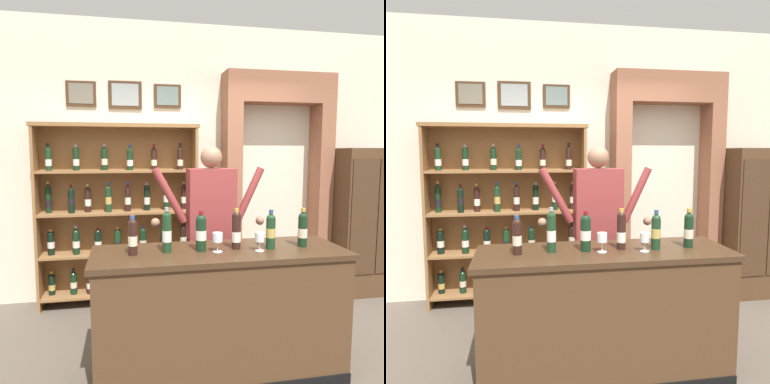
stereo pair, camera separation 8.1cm
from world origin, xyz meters
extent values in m
cube|color=brown|center=(0.00, 0.00, -0.01)|extent=(14.00, 14.00, 0.02)
cube|color=beige|center=(0.00, 1.76, 1.58)|extent=(12.00, 0.16, 3.15)
cube|color=#422B19|center=(-1.17, 1.67, 2.33)|extent=(0.32, 0.02, 0.27)
cube|color=#6A6555|center=(-1.17, 1.65, 2.33)|extent=(0.26, 0.01, 0.22)
cube|color=#422B19|center=(-0.70, 1.67, 2.33)|extent=(0.37, 0.02, 0.30)
cube|color=gray|center=(-0.70, 1.65, 2.33)|extent=(0.29, 0.01, 0.24)
cube|color=#422B19|center=(-0.22, 1.67, 2.33)|extent=(0.31, 0.02, 0.26)
cube|color=slate|center=(-0.22, 1.65, 2.33)|extent=(0.25, 0.01, 0.21)
cube|color=olive|center=(-1.64, 1.48, 1.00)|extent=(0.03, 0.29, 2.00)
cube|color=olive|center=(0.06, 1.48, 1.00)|extent=(0.03, 0.29, 2.00)
cube|color=olive|center=(-0.79, 1.62, 1.00)|extent=(1.72, 0.02, 2.00)
cube|color=olive|center=(-0.79, 1.48, 0.13)|extent=(1.66, 0.27, 0.03)
cylinder|color=black|center=(-1.53, 1.52, 0.23)|extent=(0.07, 0.07, 0.19)
sphere|color=black|center=(-1.53, 1.52, 0.34)|extent=(0.07, 0.07, 0.07)
cylinder|color=black|center=(-1.53, 1.52, 0.36)|extent=(0.03, 0.03, 0.07)
cylinder|color=#B79338|center=(-1.53, 1.52, 0.39)|extent=(0.03, 0.03, 0.03)
cylinder|color=tan|center=(-1.53, 1.52, 0.22)|extent=(0.07, 0.07, 0.06)
cylinder|color=black|center=(-1.30, 1.49, 0.24)|extent=(0.07, 0.07, 0.20)
sphere|color=black|center=(-1.30, 1.49, 0.35)|extent=(0.07, 0.07, 0.07)
cylinder|color=black|center=(-1.30, 1.49, 0.38)|extent=(0.03, 0.03, 0.08)
cylinder|color=black|center=(-1.30, 1.49, 0.41)|extent=(0.04, 0.04, 0.03)
cylinder|color=beige|center=(-1.30, 1.49, 0.24)|extent=(0.07, 0.07, 0.07)
cylinder|color=black|center=(-1.12, 1.47, 0.24)|extent=(0.07, 0.07, 0.20)
sphere|color=black|center=(-1.12, 1.47, 0.34)|extent=(0.07, 0.07, 0.07)
cylinder|color=black|center=(-1.12, 1.47, 0.37)|extent=(0.03, 0.03, 0.07)
cylinder|color=#99999E|center=(-1.12, 1.47, 0.40)|extent=(0.04, 0.04, 0.03)
cylinder|color=silver|center=(-1.12, 1.47, 0.23)|extent=(0.07, 0.07, 0.06)
cylinder|color=black|center=(-0.91, 1.46, 0.24)|extent=(0.07, 0.07, 0.20)
sphere|color=black|center=(-0.91, 1.46, 0.34)|extent=(0.07, 0.07, 0.07)
cylinder|color=black|center=(-0.91, 1.46, 0.36)|extent=(0.03, 0.03, 0.06)
cylinder|color=#99999E|center=(-0.91, 1.46, 0.38)|extent=(0.04, 0.04, 0.03)
cylinder|color=silver|center=(-0.91, 1.46, 0.24)|extent=(0.07, 0.07, 0.06)
cylinder|color=black|center=(-0.67, 1.46, 0.24)|extent=(0.07, 0.07, 0.19)
sphere|color=black|center=(-0.67, 1.46, 0.34)|extent=(0.07, 0.07, 0.07)
cylinder|color=black|center=(-0.67, 1.46, 0.36)|extent=(0.03, 0.03, 0.06)
cylinder|color=black|center=(-0.67, 1.46, 0.38)|extent=(0.03, 0.03, 0.03)
cylinder|color=silver|center=(-0.67, 1.46, 0.24)|extent=(0.07, 0.07, 0.06)
cylinder|color=black|center=(-0.48, 1.51, 0.24)|extent=(0.07, 0.07, 0.21)
sphere|color=black|center=(-0.48, 1.51, 0.35)|extent=(0.07, 0.07, 0.07)
cylinder|color=black|center=(-0.48, 1.51, 0.38)|extent=(0.03, 0.03, 0.07)
cylinder|color=#99999E|center=(-0.48, 1.51, 0.40)|extent=(0.04, 0.04, 0.03)
cylinder|color=beige|center=(-0.48, 1.51, 0.22)|extent=(0.07, 0.07, 0.07)
cylinder|color=#19381E|center=(-0.26, 1.49, 0.24)|extent=(0.07, 0.07, 0.21)
sphere|color=#19381E|center=(-0.26, 1.49, 0.35)|extent=(0.07, 0.07, 0.07)
cylinder|color=#19381E|center=(-0.26, 1.49, 0.38)|extent=(0.03, 0.03, 0.07)
cylinder|color=#99999E|center=(-0.26, 1.49, 0.41)|extent=(0.03, 0.03, 0.03)
cylinder|color=beige|center=(-0.26, 1.49, 0.25)|extent=(0.07, 0.07, 0.07)
cylinder|color=black|center=(-0.09, 1.49, 0.24)|extent=(0.07, 0.07, 0.20)
sphere|color=black|center=(-0.09, 1.49, 0.35)|extent=(0.07, 0.07, 0.07)
cylinder|color=black|center=(-0.09, 1.49, 0.38)|extent=(0.03, 0.03, 0.07)
cylinder|color=maroon|center=(-0.09, 1.49, 0.40)|extent=(0.03, 0.03, 0.03)
cylinder|color=tan|center=(-0.09, 1.49, 0.24)|extent=(0.07, 0.07, 0.06)
cube|color=olive|center=(-0.79, 1.48, 0.58)|extent=(1.66, 0.27, 0.02)
cylinder|color=black|center=(-1.51, 1.49, 0.70)|extent=(0.08, 0.08, 0.22)
sphere|color=black|center=(-1.51, 1.49, 0.82)|extent=(0.07, 0.07, 0.07)
cylinder|color=black|center=(-1.51, 1.49, 0.84)|extent=(0.03, 0.03, 0.06)
cylinder|color=#B79338|center=(-1.51, 1.49, 0.86)|extent=(0.04, 0.04, 0.03)
cylinder|color=silver|center=(-1.51, 1.49, 0.70)|extent=(0.08, 0.08, 0.07)
cylinder|color=black|center=(-1.25, 1.47, 0.71)|extent=(0.08, 0.08, 0.23)
sphere|color=black|center=(-1.25, 1.47, 0.83)|extent=(0.07, 0.07, 0.07)
cylinder|color=black|center=(-1.25, 1.47, 0.86)|extent=(0.03, 0.03, 0.08)
cylinder|color=#99999E|center=(-1.25, 1.47, 0.89)|extent=(0.04, 0.04, 0.03)
cylinder|color=silver|center=(-1.25, 1.47, 0.70)|extent=(0.08, 0.08, 0.07)
cylinder|color=black|center=(-1.02, 1.48, 0.70)|extent=(0.08, 0.08, 0.22)
sphere|color=black|center=(-1.02, 1.48, 0.82)|extent=(0.07, 0.07, 0.07)
cylinder|color=black|center=(-1.02, 1.48, 0.84)|extent=(0.03, 0.03, 0.06)
cylinder|color=maroon|center=(-1.02, 1.48, 0.86)|extent=(0.03, 0.03, 0.03)
cylinder|color=silver|center=(-1.02, 1.48, 0.69)|extent=(0.08, 0.08, 0.07)
cylinder|color=#19381E|center=(-0.81, 1.50, 0.70)|extent=(0.08, 0.08, 0.21)
sphere|color=#19381E|center=(-0.81, 1.50, 0.81)|extent=(0.07, 0.07, 0.07)
cylinder|color=#19381E|center=(-0.81, 1.50, 0.83)|extent=(0.03, 0.03, 0.06)
cylinder|color=#B79338|center=(-0.81, 1.50, 0.85)|extent=(0.03, 0.03, 0.03)
cylinder|color=black|center=(-0.81, 1.50, 0.67)|extent=(0.08, 0.08, 0.07)
cylinder|color=black|center=(-0.53, 1.47, 0.70)|extent=(0.08, 0.08, 0.22)
sphere|color=black|center=(-0.53, 1.47, 0.82)|extent=(0.07, 0.07, 0.07)
cylinder|color=black|center=(-0.53, 1.47, 0.84)|extent=(0.03, 0.03, 0.06)
cylinder|color=navy|center=(-0.53, 1.47, 0.86)|extent=(0.03, 0.03, 0.03)
cylinder|color=beige|center=(-0.53, 1.47, 0.68)|extent=(0.08, 0.08, 0.07)
cylinder|color=black|center=(-0.30, 1.46, 0.70)|extent=(0.08, 0.08, 0.21)
sphere|color=black|center=(-0.30, 1.46, 0.81)|extent=(0.07, 0.07, 0.07)
cylinder|color=black|center=(-0.30, 1.46, 0.84)|extent=(0.03, 0.03, 0.07)
cylinder|color=#99999E|center=(-0.30, 1.46, 0.87)|extent=(0.03, 0.03, 0.03)
cylinder|color=black|center=(-0.30, 1.46, 0.67)|extent=(0.08, 0.08, 0.07)
cylinder|color=black|center=(-0.07, 1.49, 0.70)|extent=(0.08, 0.08, 0.23)
sphere|color=black|center=(-0.07, 1.49, 0.82)|extent=(0.07, 0.07, 0.07)
cylinder|color=black|center=(-0.07, 1.49, 0.85)|extent=(0.03, 0.03, 0.07)
cylinder|color=black|center=(-0.07, 1.49, 0.88)|extent=(0.04, 0.04, 0.03)
cylinder|color=silver|center=(-0.07, 1.49, 0.70)|extent=(0.08, 0.08, 0.07)
cube|color=olive|center=(-0.79, 1.48, 1.03)|extent=(1.66, 0.27, 0.02)
cylinder|color=black|center=(-1.53, 1.52, 1.17)|extent=(0.07, 0.07, 0.25)
sphere|color=black|center=(-1.53, 1.52, 1.30)|extent=(0.06, 0.06, 0.06)
cylinder|color=black|center=(-1.53, 1.52, 1.34)|extent=(0.03, 0.03, 0.08)
cylinder|color=#B79338|center=(-1.53, 1.52, 1.37)|extent=(0.03, 0.03, 0.03)
cylinder|color=black|center=(-1.53, 1.52, 1.15)|extent=(0.07, 0.07, 0.08)
cylinder|color=black|center=(-1.28, 1.46, 1.16)|extent=(0.07, 0.07, 0.23)
sphere|color=black|center=(-1.28, 1.46, 1.28)|extent=(0.06, 0.06, 0.06)
cylinder|color=black|center=(-1.28, 1.46, 1.32)|extent=(0.02, 0.02, 0.08)
cylinder|color=maroon|center=(-1.28, 1.46, 1.35)|extent=(0.03, 0.03, 0.03)
cylinder|color=black|center=(-1.28, 1.46, 1.17)|extent=(0.07, 0.07, 0.07)
cylinder|color=black|center=(-1.12, 1.50, 1.16)|extent=(0.07, 0.07, 0.23)
sphere|color=black|center=(-1.12, 1.50, 1.28)|extent=(0.06, 0.06, 0.06)
cylinder|color=black|center=(-1.12, 1.50, 1.31)|extent=(0.03, 0.03, 0.07)
cylinder|color=#B79338|center=(-1.12, 1.50, 1.34)|extent=(0.03, 0.03, 0.03)
cylinder|color=silver|center=(-1.12, 1.50, 1.15)|extent=(0.07, 0.07, 0.07)
cylinder|color=#19381E|center=(-0.90, 1.45, 1.17)|extent=(0.07, 0.07, 0.25)
sphere|color=#19381E|center=(-0.90, 1.45, 1.30)|extent=(0.06, 0.06, 0.06)
cylinder|color=#19381E|center=(-0.90, 1.45, 1.33)|extent=(0.03, 0.03, 0.08)
cylinder|color=navy|center=(-0.90, 1.45, 1.36)|extent=(0.03, 0.03, 0.03)
cylinder|color=tan|center=(-0.90, 1.45, 1.17)|extent=(0.07, 0.07, 0.08)
cylinder|color=black|center=(-0.69, 1.48, 1.17)|extent=(0.07, 0.07, 0.24)
sphere|color=black|center=(-0.69, 1.48, 1.29)|extent=(0.06, 0.06, 0.06)
cylinder|color=black|center=(-0.69, 1.48, 1.33)|extent=(0.03, 0.03, 0.08)
cylinder|color=navy|center=(-0.69, 1.48, 1.36)|extent=(0.03, 0.03, 0.03)
cylinder|color=silver|center=(-0.69, 1.48, 1.16)|extent=(0.07, 0.07, 0.08)
cylinder|color=black|center=(-0.48, 1.51, 1.17)|extent=(0.07, 0.07, 0.25)
sphere|color=black|center=(-0.48, 1.51, 1.30)|extent=(0.06, 0.06, 0.06)
cylinder|color=black|center=(-0.48, 1.51, 1.32)|extent=(0.03, 0.03, 0.06)
cylinder|color=#99999E|center=(-0.48, 1.51, 1.34)|extent=(0.03, 0.03, 0.03)
cylinder|color=silver|center=(-0.48, 1.51, 1.15)|extent=(0.07, 0.07, 0.08)
cylinder|color=black|center=(-0.26, 1.48, 1.17)|extent=(0.07, 0.07, 0.24)
sphere|color=black|center=(-0.26, 1.48, 1.30)|extent=(0.06, 0.06, 0.06)
cylinder|color=black|center=(-0.26, 1.48, 1.33)|extent=(0.03, 0.03, 0.08)
cylinder|color=#B79338|center=(-0.26, 1.48, 1.35)|extent=(0.03, 0.03, 0.03)
cylinder|color=silver|center=(-0.26, 1.48, 1.18)|extent=(0.07, 0.07, 0.08)
cylinder|color=black|center=(-0.06, 1.52, 1.16)|extent=(0.07, 0.07, 0.23)
sphere|color=black|center=(-0.06, 1.52, 1.28)|extent=(0.06, 0.06, 0.06)
cylinder|color=black|center=(-0.06, 1.52, 1.31)|extent=(0.03, 0.03, 0.08)
cylinder|color=#99999E|center=(-0.06, 1.52, 1.35)|extent=(0.03, 0.03, 0.03)
cylinder|color=silver|center=(-0.06, 1.52, 1.15)|extent=(0.07, 0.07, 0.07)
cube|color=olive|center=(-0.79, 1.48, 1.49)|extent=(1.66, 0.27, 0.02)
cylinder|color=#19381E|center=(-1.51, 1.49, 1.60)|extent=(0.07, 0.07, 0.21)
sphere|color=#19381E|center=(-1.51, 1.49, 1.72)|extent=(0.06, 0.06, 0.06)
cylinder|color=#19381E|center=(-1.51, 1.49, 1.75)|extent=(0.03, 0.03, 0.07)
cylinder|color=black|center=(-1.51, 1.49, 1.77)|extent=(0.03, 0.03, 0.03)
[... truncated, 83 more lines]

